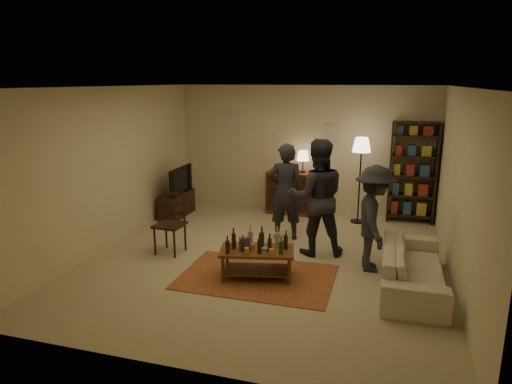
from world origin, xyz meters
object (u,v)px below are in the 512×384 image
at_px(dresser, 291,191).
at_px(person_left, 285,192).
at_px(floor_lamp, 361,151).
at_px(person_right, 317,198).
at_px(bookshelf, 412,172).
at_px(person_by_sofa, 374,219).
at_px(dining_chair, 171,220).
at_px(tv_stand, 177,198).
at_px(coffee_table, 257,252).
at_px(sofa, 413,267).

relative_size(dresser, person_left, 0.78).
bearing_deg(floor_lamp, person_right, -105.86).
bearing_deg(bookshelf, person_by_sofa, -102.83).
distance_m(dining_chair, person_left, 2.06).
bearing_deg(tv_stand, person_left, -16.12).
bearing_deg(coffee_table, person_left, 89.72).
xyz_separation_m(bookshelf, person_left, (-2.19, -1.70, -0.16)).
bearing_deg(person_left, dining_chair, 22.10).
relative_size(floor_lamp, person_right, 0.90).
relative_size(coffee_table, person_right, 0.61).
distance_m(tv_stand, sofa, 5.14).
xyz_separation_m(bookshelf, floor_lamp, (-0.99, -0.35, 0.42)).
distance_m(coffee_table, person_left, 1.84).
xyz_separation_m(floor_lamp, sofa, (0.95, -2.83, -1.15)).
height_order(dresser, sofa, dresser).
relative_size(tv_stand, floor_lamp, 0.62).
bearing_deg(person_by_sofa, person_right, 56.31).
bearing_deg(bookshelf, tv_stand, -168.20).
distance_m(bookshelf, person_left, 2.78).
xyz_separation_m(sofa, person_right, (-1.49, 0.90, 0.65)).
distance_m(dining_chair, floor_lamp, 3.92).
bearing_deg(tv_stand, dresser, 22.07).
bearing_deg(tv_stand, person_by_sofa, -22.88).
xyz_separation_m(dresser, person_by_sofa, (1.82, -2.63, 0.33)).
bearing_deg(floor_lamp, dresser, 168.78).
height_order(tv_stand, person_right, person_right).
relative_size(sofa, person_right, 1.09).
height_order(bookshelf, floor_lamp, bookshelf).
relative_size(bookshelf, person_by_sofa, 1.26).
relative_size(coffee_table, dining_chair, 1.11).
bearing_deg(tv_stand, floor_lamp, 9.61).
relative_size(bookshelf, person_right, 1.06).
bearing_deg(floor_lamp, coffee_table, -111.12).
bearing_deg(sofa, person_left, 55.43).
height_order(person_right, person_by_sofa, person_right).
xyz_separation_m(floor_lamp, person_by_sofa, (0.38, -2.35, -0.66)).
relative_size(floor_lamp, person_left, 0.99).
bearing_deg(tv_stand, coffee_table, -45.07).
height_order(person_left, person_by_sofa, person_left).
bearing_deg(dining_chair, sofa, -1.34).
xyz_separation_m(dresser, bookshelf, (2.44, 0.07, 0.56)).
distance_m(dining_chair, person_by_sofa, 3.25).
bearing_deg(coffee_table, dining_chair, 160.10).
xyz_separation_m(dining_chair, person_right, (2.31, 0.60, 0.41)).
height_order(coffee_table, dining_chair, dining_chair).
xyz_separation_m(tv_stand, person_left, (2.50, -0.72, 0.48)).
xyz_separation_m(sofa, person_left, (-2.14, 1.48, 0.57)).
relative_size(bookshelf, person_left, 1.16).
distance_m(tv_stand, person_left, 2.65).
bearing_deg(tv_stand, bookshelf, 11.80).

